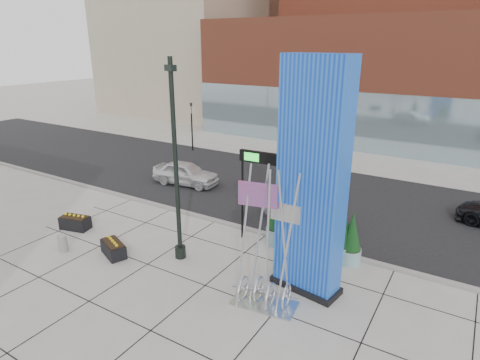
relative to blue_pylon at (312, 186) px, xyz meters
The scene contains 18 objects.
ground 6.07m from the blue_pylon, 168.35° to the right, with size 160.00×160.00×0.00m, color #9E9991.
street_asphalt 10.90m from the blue_pylon, 115.52° to the left, with size 80.00×12.00×0.02m, color black.
curb_edge 6.72m from the blue_pylon, 144.47° to the left, with size 80.00×0.30×0.12m, color gray.
tower_podium 26.35m from the blue_pylon, 97.31° to the left, with size 34.00×10.00×11.00m, color #A3492F.
tower_glass_front 21.63m from the blue_pylon, 98.93° to the left, with size 34.00×0.60×5.00m, color #8CA5B2.
blue_pylon is the anchor object (origin of this frame).
lamp_post 5.62m from the blue_pylon, behind, with size 0.57×0.46×8.39m.
public_art_sculpture 3.38m from the blue_pylon, 115.33° to the right, with size 2.41×1.42×5.19m.
concrete_bollard 11.41m from the blue_pylon, 163.71° to the right, with size 0.39×0.39×0.77m, color gray.
overhead_street_sign 4.19m from the blue_pylon, 146.35° to the left, with size 2.06×0.28×4.36m.
round_planter_east 4.17m from the blue_pylon, 72.12° to the left, with size 0.92×0.92×2.29m.
round_planter_mid 3.98m from the blue_pylon, 80.74° to the left, with size 1.06×1.06×2.64m.
round_planter_west 4.69m from the blue_pylon, 133.29° to the left, with size 1.08×1.08×2.69m.
box_planter_north 12.49m from the blue_pylon, behind, with size 1.58×1.04×0.80m.
box_planter_south 9.22m from the blue_pylon, 165.57° to the right, with size 1.55×1.17×0.77m.
car_white_west 13.66m from the blue_pylon, 148.63° to the left, with size 1.78×4.43×1.51m, color silver.
car_silver_mid 6.92m from the blue_pylon, 113.14° to the left, with size 1.44×4.12×1.36m, color #96989D.
traffic_signal 21.67m from the blue_pylon, 139.21° to the left, with size 0.15×0.18×4.10m.
Camera 1 is at (9.06, -11.62, 8.87)m, focal length 30.00 mm.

